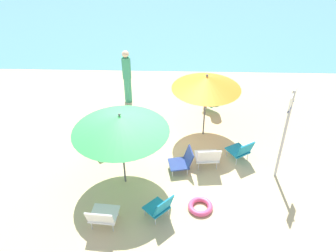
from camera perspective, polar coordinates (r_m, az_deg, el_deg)
The scene contains 15 objects.
ground_plane at distance 8.93m, azimuth -3.04°, elevation -5.46°, with size 40.00×40.00×0.00m, color #D3BC8C.
sea_water at distance 20.64m, azimuth -0.18°, elevation 18.59°, with size 40.00×16.00×0.01m, color #5693A3.
umbrella_green at distance 7.39m, azimuth -7.70°, elevation 0.40°, with size 2.07×2.07×1.88m.
umbrella_orange at distance 9.01m, azimuth 6.23°, elevation 6.97°, with size 1.77×1.77×1.81m.
beach_chair_a at distance 9.20m, azimuth -10.59°, elevation -2.09°, with size 0.76×0.77×0.64m.
beach_chair_b at distance 7.33m, azimuth -1.30°, elevation -12.90°, with size 0.67×0.67×0.66m.
beach_chair_c at distance 8.88m, azimuth 11.67°, elevation -3.82°, with size 0.68×0.72×0.64m.
beach_chair_d at distance 8.52m, azimuth 6.40°, elevation -4.91°, with size 0.60×0.63×0.68m.
beach_chair_e at distance 7.32m, azimuth -10.50°, elevation -14.03°, with size 0.59×0.64×0.61m.
beach_chair_f at distance 8.45m, azimuth 2.44°, elevation -5.61°, with size 0.63×0.56×0.58m.
person_a at distance 10.56m, azimuth 7.42°, elevation 4.64°, with size 0.53×0.50×1.01m.
person_b at distance 10.91m, azimuth -6.61°, elevation 7.97°, with size 0.27×0.27×1.70m.
warning_sign at distance 7.97m, azimuth 18.59°, elevation 0.47°, with size 0.26×0.50×2.30m.
swim_ring at distance 7.75m, azimuth 5.22°, elevation -12.77°, with size 0.53×0.53×0.12m, color #E54C7F.
beach_bag at distance 9.54m, azimuth -4.94°, elevation -1.46°, with size 0.31×0.23×0.29m, color #DB3866.
Camera 1 is at (0.68, -6.79, 5.76)m, focal length 37.89 mm.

